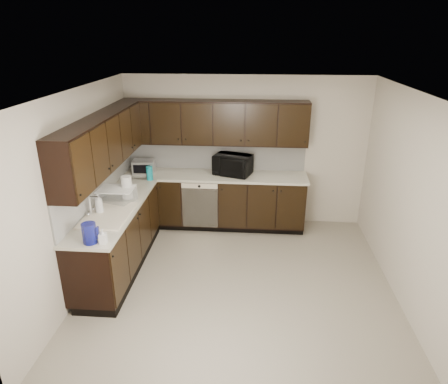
% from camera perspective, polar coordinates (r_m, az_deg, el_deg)
% --- Properties ---
extents(floor, '(4.00, 4.00, 0.00)m').
position_cam_1_polar(floor, '(5.45, 2.09, -12.97)').
color(floor, gray).
rests_on(floor, ground).
extents(ceiling, '(4.00, 4.00, 0.00)m').
position_cam_1_polar(ceiling, '(4.52, 2.54, 14.02)').
color(ceiling, white).
rests_on(ceiling, wall_back).
extents(wall_back, '(4.00, 0.02, 2.50)m').
position_cam_1_polar(wall_back, '(6.74, 3.02, 5.79)').
color(wall_back, '#BCB1A0').
rests_on(wall_back, floor).
extents(wall_left, '(0.02, 4.00, 2.50)m').
position_cam_1_polar(wall_left, '(5.31, -19.82, -0.06)').
color(wall_left, '#BCB1A0').
rests_on(wall_left, floor).
extents(wall_right, '(0.02, 4.00, 2.50)m').
position_cam_1_polar(wall_right, '(5.18, 24.97, -1.37)').
color(wall_right, '#BCB1A0').
rests_on(wall_right, floor).
extents(wall_front, '(4.00, 0.02, 2.50)m').
position_cam_1_polar(wall_front, '(3.10, 0.66, -15.11)').
color(wall_front, '#BCB1A0').
rests_on(wall_front, floor).
extents(lower_cabinets, '(3.00, 2.80, 0.90)m').
position_cam_1_polar(lower_cabinets, '(6.31, -6.57, -3.62)').
color(lower_cabinets, black).
rests_on(lower_cabinets, floor).
extents(countertop, '(3.03, 2.83, 0.04)m').
position_cam_1_polar(countertop, '(6.11, -6.80, 0.66)').
color(countertop, beige).
rests_on(countertop, lower_cabinets).
extents(backsplash, '(3.00, 2.80, 0.48)m').
position_cam_1_polar(backsplash, '(6.26, -8.43, 3.63)').
color(backsplash, silver).
rests_on(backsplash, countertop).
extents(upper_cabinets, '(3.00, 2.80, 0.70)m').
position_cam_1_polar(upper_cabinets, '(5.97, -7.89, 8.65)').
color(upper_cabinets, black).
rests_on(upper_cabinets, wall_back).
extents(dishwasher, '(0.58, 0.04, 0.78)m').
position_cam_1_polar(dishwasher, '(6.48, -3.47, -1.52)').
color(dishwasher, beige).
rests_on(dishwasher, lower_cabinets).
extents(sink, '(0.54, 0.82, 0.42)m').
position_cam_1_polar(sink, '(5.32, -16.22, -3.90)').
color(sink, beige).
rests_on(sink, countertop).
extents(microwave, '(0.68, 0.56, 0.32)m').
position_cam_1_polar(microwave, '(6.53, 1.24, 3.91)').
color(microwave, black).
rests_on(microwave, countertop).
extents(soap_bottle_a, '(0.09, 0.09, 0.17)m').
position_cam_1_polar(soap_bottle_a, '(4.62, -16.94, -6.07)').
color(soap_bottle_a, gray).
rests_on(soap_bottle_a, countertop).
extents(soap_bottle_b, '(0.11, 0.11, 0.27)m').
position_cam_1_polar(soap_bottle_b, '(5.36, -17.46, -1.57)').
color(soap_bottle_b, gray).
rests_on(soap_bottle_b, countertop).
extents(toaster_oven, '(0.37, 0.29, 0.22)m').
position_cam_1_polar(toaster_oven, '(6.74, -11.42, 3.58)').
color(toaster_oven, silver).
rests_on(toaster_oven, countertop).
extents(storage_bin, '(0.54, 0.46, 0.18)m').
position_cam_1_polar(storage_bin, '(5.69, -15.08, -0.41)').
color(storage_bin, silver).
rests_on(storage_bin, countertop).
extents(blue_pitcher, '(0.19, 0.19, 0.24)m').
position_cam_1_polar(blue_pitcher, '(4.66, -18.68, -5.60)').
color(blue_pitcher, navy).
rests_on(blue_pitcher, countertop).
extents(teal_tumbler, '(0.11, 0.11, 0.22)m').
position_cam_1_polar(teal_tumbler, '(6.39, -10.59, 2.65)').
color(teal_tumbler, '#0D8494').
rests_on(teal_tumbler, countertop).
extents(paper_towel_roll, '(0.18, 0.18, 0.32)m').
position_cam_1_polar(paper_towel_roll, '(5.73, -13.72, 0.66)').
color(paper_towel_roll, silver).
rests_on(paper_towel_roll, countertop).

